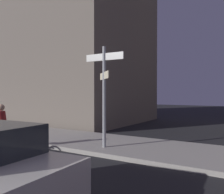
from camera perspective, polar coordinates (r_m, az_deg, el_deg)
The scene contains 3 objects.
sidewalk_kerb at distance 9.03m, azimuth 3.30°, elevation -11.30°, with size 40.00×3.14×0.14m, color #9E9991.
signpost at distance 8.32m, azimuth -1.82°, elevation 2.14°, with size 1.49×0.99×3.41m.
cyclist at distance 9.07m, azimuth -24.42°, elevation -6.97°, with size 1.81×0.38×1.61m.
Camera 1 is at (4.23, -0.26, 1.98)m, focal length 39.40 mm.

